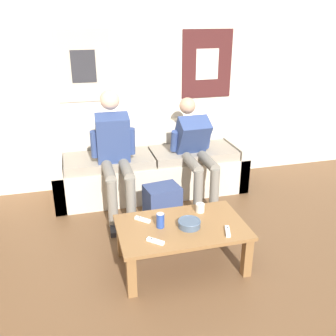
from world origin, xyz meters
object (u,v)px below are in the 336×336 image
at_px(person_seated_adult, 115,150).
at_px(game_controller_near_left, 155,241).
at_px(backpack, 163,206).
at_px(drink_can_blue, 160,220).
at_px(pillar_candle, 200,208).
at_px(game_controller_near_right, 228,231).
at_px(person_seated_teen, 195,148).
at_px(ceramic_bowl, 189,223).
at_px(couch, 151,169).
at_px(game_controller_far_center, 143,220).
at_px(coffee_table, 182,232).

xyz_separation_m(person_seated_adult, game_controller_near_left, (0.13, -1.29, -0.30)).
bearing_deg(person_seated_adult, backpack, -45.05).
distance_m(person_seated_adult, drink_can_blue, 1.14).
distance_m(pillar_candle, drink_can_blue, 0.43).
height_order(backpack, game_controller_near_right, game_controller_near_right).
xyz_separation_m(person_seated_teen, drink_can_blue, (-0.67, -1.12, -0.18)).
xyz_separation_m(person_seated_teen, ceramic_bowl, (-0.44, -1.18, -0.21)).
bearing_deg(pillar_candle, couch, 97.26).
relative_size(couch, ceramic_bowl, 11.76).
distance_m(ceramic_bowl, game_controller_near_right, 0.31).
xyz_separation_m(person_seated_adult, game_controller_far_center, (0.10, -0.95, -0.30)).
relative_size(coffee_table, pillar_candle, 11.80).
relative_size(coffee_table, person_seated_teen, 0.94).
xyz_separation_m(backpack, game_controller_near_left, (-0.28, -0.89, 0.20)).
bearing_deg(game_controller_near_left, ceramic_bowl, 25.43).
bearing_deg(person_seated_teen, person_seated_adult, -177.77).
bearing_deg(pillar_candle, game_controller_near_right, -75.26).
xyz_separation_m(ceramic_bowl, game_controller_near_right, (0.27, -0.16, -0.02)).
height_order(backpack, game_controller_near_left, game_controller_near_left).
relative_size(person_seated_adult, game_controller_far_center, 10.01).
xyz_separation_m(couch, game_controller_near_right, (0.26, -1.66, 0.10)).
height_order(couch, backpack, couch).
xyz_separation_m(drink_can_blue, game_controller_near_right, (0.50, -0.22, -0.05)).
bearing_deg(pillar_candle, drink_can_blue, -158.21).
relative_size(backpack, pillar_candle, 4.54).
distance_m(person_seated_adult, person_seated_teen, 0.89).
bearing_deg(game_controller_near_left, drink_can_blue, 66.70).
xyz_separation_m(person_seated_adult, ceramic_bowl, (0.45, -1.14, -0.28)).
relative_size(couch, game_controller_near_right, 15.06).
height_order(coffee_table, pillar_candle, pillar_candle).
xyz_separation_m(backpack, drink_can_blue, (-0.19, -0.68, 0.25)).
xyz_separation_m(backpack, game_controller_near_right, (0.31, -0.90, 0.20)).
bearing_deg(couch, game_controller_near_right, -81.01).
bearing_deg(couch, coffee_table, -92.29).
bearing_deg(ceramic_bowl, pillar_candle, 51.97).
relative_size(person_seated_teen, ceramic_bowl, 5.91).
xyz_separation_m(pillar_candle, game_controller_near_left, (-0.49, -0.37, -0.03)).
relative_size(couch, person_seated_teen, 1.99).
bearing_deg(couch, ceramic_bowl, -90.18).
bearing_deg(person_seated_teen, game_controller_near_right, -97.30).
xyz_separation_m(drink_can_blue, game_controller_near_left, (-0.09, -0.21, -0.05)).
relative_size(couch, person_seated_adult, 1.75).
distance_m(couch, game_controller_near_right, 1.69).
xyz_separation_m(game_controller_near_right, game_controller_far_center, (-0.62, 0.35, 0.00)).
relative_size(couch, game_controller_far_center, 17.50).
relative_size(backpack, game_controller_far_center, 3.19).
xyz_separation_m(pillar_candle, drink_can_blue, (-0.40, -0.16, 0.02)).
distance_m(coffee_table, person_seated_teen, 1.28).
bearing_deg(couch, game_controller_far_center, -105.12).
height_order(coffee_table, game_controller_near_right, game_controller_near_right).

